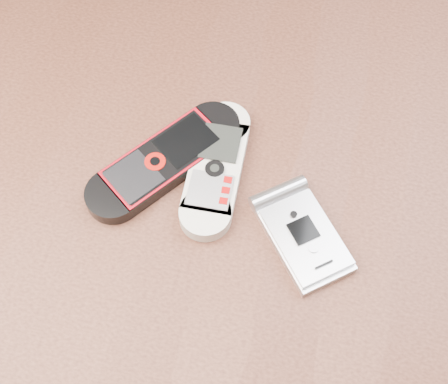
{
  "coord_description": "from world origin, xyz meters",
  "views": [
    {
      "loc": [
        0.06,
        -0.26,
        1.25
      ],
      "look_at": [
        0.01,
        0.0,
        0.76
      ],
      "focal_mm": 50.0,
      "sensor_mm": 36.0,
      "label": 1
    }
  ],
  "objects": [
    {
      "name": "table",
      "position": [
        0.0,
        0.0,
        0.64
      ],
      "size": [
        1.2,
        0.8,
        0.75
      ],
      "color": "black",
      "rests_on": "ground"
    },
    {
      "name": "nokia_white",
      "position": [
        -0.01,
        0.02,
        0.76
      ],
      "size": [
        0.05,
        0.14,
        0.02
      ],
      "primitive_type": "cube",
      "rotation": [
        0.0,
        0.0,
        0.04
      ],
      "color": "beige",
      "rests_on": "table"
    },
    {
      "name": "ground",
      "position": [
        0.0,
        0.0,
        0.0
      ],
      "size": [
        4.0,
        4.0,
        0.0
      ],
      "primitive_type": "plane",
      "color": "#472B19",
      "rests_on": "ground"
    },
    {
      "name": "nokia_black_red",
      "position": [
        -0.06,
        0.02,
        0.76
      ],
      "size": [
        0.14,
        0.16,
        0.02
      ],
      "primitive_type": "cube",
      "rotation": [
        0.0,
        0.0,
        -0.65
      ],
      "color": "black",
      "rests_on": "table"
    },
    {
      "name": "motorola_razr",
      "position": [
        0.08,
        -0.03,
        0.76
      ],
      "size": [
        0.11,
        0.11,
        0.02
      ],
      "primitive_type": "cube",
      "rotation": [
        0.0,
        0.0,
        0.68
      ],
      "color": "silver",
      "rests_on": "table"
    }
  ]
}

